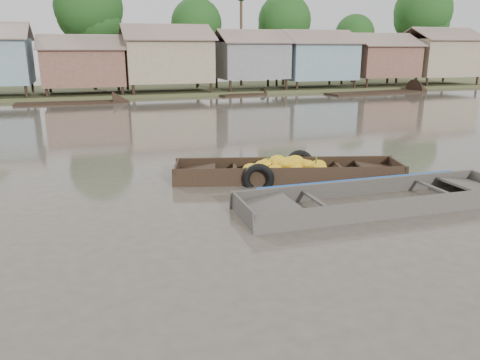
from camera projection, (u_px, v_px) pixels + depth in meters
name	position (u px, v px, depth m)	size (l,w,h in m)	color
ground	(290.00, 225.00, 9.82)	(120.00, 120.00, 0.00)	#4A4539
riverbank	(168.00, 54.00, 39.03)	(120.00, 12.47, 10.22)	#384723
banana_boat	(285.00, 171.00, 13.29)	(6.62, 3.18, 0.93)	black
viewer_boat	(379.00, 203.00, 11.05)	(6.88, 1.91, 0.55)	#3B3732
distant_boats	(277.00, 100.00, 33.95)	(47.72, 15.85, 0.35)	black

